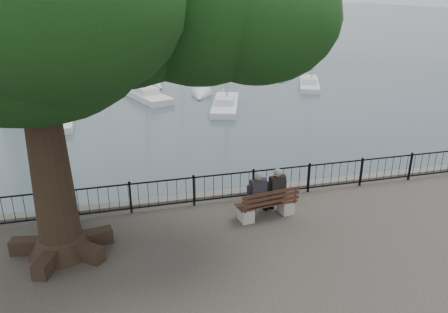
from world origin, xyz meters
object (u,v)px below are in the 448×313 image
object	(u,v)px
person_right	(274,193)
bench	(267,207)
person_left	(256,196)
lion_monument	(149,30)

from	to	relation	value
person_right	bench	bearing A→B (deg)	-151.77
person_left	lion_monument	distance (m)	48.73
bench	person_left	size ratio (longest dim) A/B	1.23
bench	person_left	distance (m)	0.53
person_right	lion_monument	size ratio (longest dim) A/B	0.17
bench	person_left	world-z (taller)	person_left
bench	person_right	xyz separation A→B (m)	(0.28, 0.15, 0.38)
bench	lion_monument	distance (m)	48.78
person_left	person_right	distance (m)	0.64
bench	lion_monument	world-z (taller)	lion_monument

